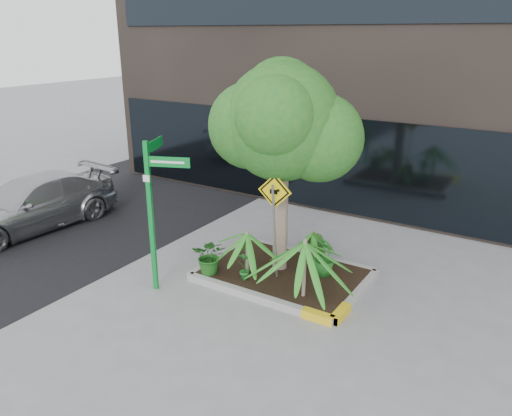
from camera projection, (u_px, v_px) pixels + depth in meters
The scene contains 14 objects.
ground at pixel (268, 281), 10.21m from camera, with size 80.00×80.00×0.00m, color gray.
asphalt_road at pixel (61, 221), 13.46m from camera, with size 7.00×80.00×0.01m, color black.
planter at pixel (285, 274), 10.28m from camera, with size 3.35×2.36×0.15m.
tree at pixel (282, 122), 9.49m from camera, with size 2.92×2.59×4.38m.
palm_front at pixel (305, 243), 9.00m from camera, with size 1.29×1.29×1.43m.
palm_left at pixel (247, 233), 10.00m from camera, with size 1.03×1.03×1.15m.
palm_back at pixel (313, 232), 10.61m from camera, with size 0.77×0.77×0.86m.
parked_car at pixel (31, 204), 12.78m from camera, with size 1.84×4.52×1.31m, color #ADAEB2.
shrub_a at pixel (211, 256), 10.11m from camera, with size 0.69×0.69×0.77m, color #1A5117.
shrub_b at pixel (324, 257), 10.04m from camera, with size 0.44×0.44×0.78m, color #1F681F.
shrub_c at pixel (245, 265), 9.87m from camera, with size 0.32×0.32×0.61m, color #206824.
shrub_d at pixel (319, 246), 10.68m from camera, with size 0.38×0.38×0.70m, color #2E6A1E.
street_sign_post at pixel (154, 200), 9.36m from camera, with size 1.08×0.84×2.97m.
cattle_sign at pixel (275, 210), 9.45m from camera, with size 0.67×0.33×2.19m.
Camera 1 is at (4.64, -7.86, 4.82)m, focal length 35.00 mm.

